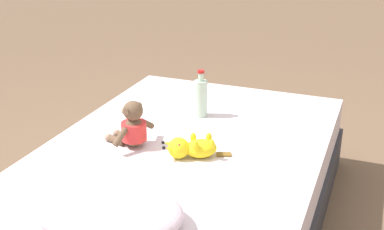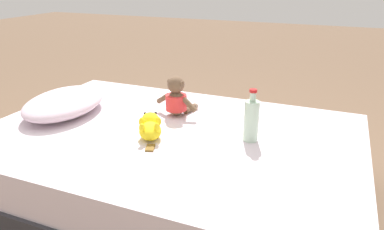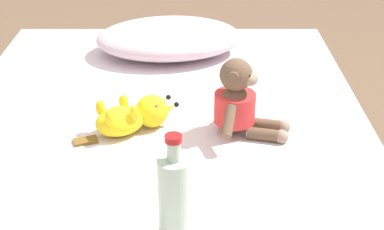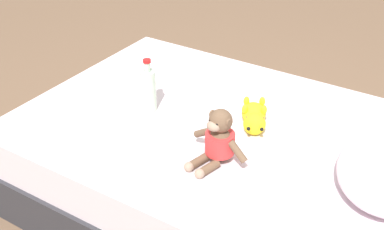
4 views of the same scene
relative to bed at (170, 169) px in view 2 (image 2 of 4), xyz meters
The scene contains 6 objects.
ground_plane 0.22m from the bed, ahead, with size 16.00×16.00×0.00m, color brown.
bed is the anchor object (origin of this frame).
pillow 0.75m from the bed, 89.10° to the left, with size 0.61×0.45×0.13m.
plush_monkey 0.40m from the bed, 14.42° to the left, with size 0.24×0.29×0.24m.
plush_yellow_creature 0.29m from the bed, 136.20° to the left, with size 0.31×0.20×0.10m.
glass_bottle 0.54m from the bed, 81.49° to the right, with size 0.07×0.07×0.26m.
Camera 2 is at (-1.55, -0.77, 1.22)m, focal length 33.73 mm.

